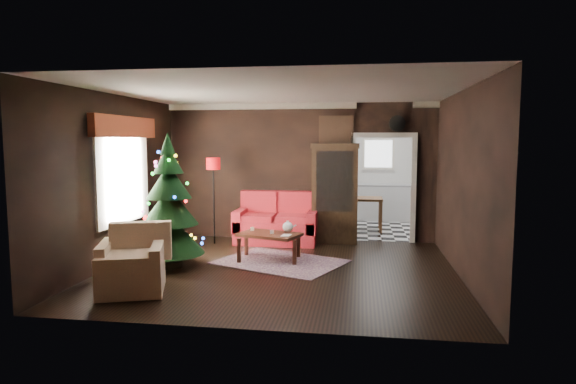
# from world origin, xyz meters

# --- Properties ---
(floor) EXTENTS (5.50, 5.50, 0.00)m
(floor) POSITION_xyz_m (0.00, 0.00, 0.00)
(floor) COLOR black
(floor) RESTS_ON ground
(ceiling) EXTENTS (5.50, 5.50, 0.00)m
(ceiling) POSITION_xyz_m (0.00, 0.00, 2.80)
(ceiling) COLOR white
(ceiling) RESTS_ON ground
(wall_back) EXTENTS (5.50, 0.00, 5.50)m
(wall_back) POSITION_xyz_m (0.00, 2.50, 1.40)
(wall_back) COLOR black
(wall_back) RESTS_ON ground
(wall_front) EXTENTS (5.50, 0.00, 5.50)m
(wall_front) POSITION_xyz_m (0.00, -2.50, 1.40)
(wall_front) COLOR black
(wall_front) RESTS_ON ground
(wall_left) EXTENTS (0.00, 5.50, 5.50)m
(wall_left) POSITION_xyz_m (-2.75, 0.00, 1.40)
(wall_left) COLOR black
(wall_left) RESTS_ON ground
(wall_right) EXTENTS (0.00, 5.50, 5.50)m
(wall_right) POSITION_xyz_m (2.75, 0.00, 1.40)
(wall_right) COLOR black
(wall_right) RESTS_ON ground
(doorway) EXTENTS (1.10, 0.10, 2.10)m
(doorway) POSITION_xyz_m (1.70, 2.50, 1.05)
(doorway) COLOR silver
(doorway) RESTS_ON ground
(left_window) EXTENTS (0.05, 1.60, 1.40)m
(left_window) POSITION_xyz_m (-2.71, 0.20, 1.45)
(left_window) COLOR white
(left_window) RESTS_ON wall_left
(valance) EXTENTS (0.12, 2.10, 0.35)m
(valance) POSITION_xyz_m (-2.63, 0.20, 2.27)
(valance) COLOR maroon
(valance) RESTS_ON wall_left
(kitchen_floor) EXTENTS (3.00, 3.00, 0.00)m
(kitchen_floor) POSITION_xyz_m (1.70, 4.00, 0.00)
(kitchen_floor) COLOR silver
(kitchen_floor) RESTS_ON ground
(kitchen_window) EXTENTS (0.70, 0.06, 0.70)m
(kitchen_window) POSITION_xyz_m (1.70, 5.45, 1.70)
(kitchen_window) COLOR white
(kitchen_window) RESTS_ON ground
(rug) EXTENTS (2.41, 2.13, 0.01)m
(rug) POSITION_xyz_m (-0.07, 0.48, 0.01)
(rug) COLOR #4D303F
(rug) RESTS_ON ground
(loveseat) EXTENTS (1.70, 0.90, 1.00)m
(loveseat) POSITION_xyz_m (-0.40, 2.05, 0.50)
(loveseat) COLOR #9F0408
(loveseat) RESTS_ON ground
(curio_cabinet) EXTENTS (0.90, 0.45, 1.90)m
(curio_cabinet) POSITION_xyz_m (0.75, 2.27, 0.95)
(curio_cabinet) COLOR black
(curio_cabinet) RESTS_ON ground
(floor_lamp) EXTENTS (0.37, 0.37, 1.76)m
(floor_lamp) POSITION_xyz_m (-1.61, 1.79, 0.83)
(floor_lamp) COLOR black
(floor_lamp) RESTS_ON ground
(christmas_tree) EXTENTS (1.22, 1.22, 2.10)m
(christmas_tree) POSITION_xyz_m (-1.78, -0.09, 1.05)
(christmas_tree) COLOR black
(christmas_tree) RESTS_ON ground
(armchair) EXTENTS (1.12, 1.12, 0.90)m
(armchair) POSITION_xyz_m (-1.79, -1.45, 0.46)
(armchair) COLOR #9D915F
(armchair) RESTS_ON ground
(coffee_table) EXTENTS (1.16, 0.90, 0.46)m
(coffee_table) POSITION_xyz_m (-0.28, 0.60, 0.24)
(coffee_table) COLOR #321F0F
(coffee_table) RESTS_ON rug
(teapot) EXTENTS (0.24, 0.24, 0.19)m
(teapot) POSITION_xyz_m (0.02, 0.74, 0.57)
(teapot) COLOR silver
(teapot) RESTS_ON coffee_table
(cup_a) EXTENTS (0.08, 0.08, 0.06)m
(cup_a) POSITION_xyz_m (-0.62, 0.81, 0.50)
(cup_a) COLOR white
(cup_a) RESTS_ON coffee_table
(cup_b) EXTENTS (0.08, 0.08, 0.06)m
(cup_b) POSITION_xyz_m (-0.23, 0.57, 0.50)
(cup_b) COLOR white
(cup_b) RESTS_ON coffee_table
(book) EXTENTS (0.14, 0.03, 0.19)m
(book) POSITION_xyz_m (-0.03, 0.41, 0.57)
(book) COLOR gray
(book) RESTS_ON coffee_table
(wall_clock) EXTENTS (0.32, 0.32, 0.06)m
(wall_clock) POSITION_xyz_m (1.95, 2.45, 2.38)
(wall_clock) COLOR white
(wall_clock) RESTS_ON wall_back
(painting) EXTENTS (0.62, 0.05, 0.52)m
(painting) POSITION_xyz_m (0.75, 2.46, 2.25)
(painting) COLOR #9F5D36
(painting) RESTS_ON wall_back
(kitchen_counter) EXTENTS (1.80, 0.60, 0.90)m
(kitchen_counter) POSITION_xyz_m (1.70, 5.20, 0.45)
(kitchen_counter) COLOR silver
(kitchen_counter) RESTS_ON ground
(kitchen_table) EXTENTS (0.70, 0.70, 0.75)m
(kitchen_table) POSITION_xyz_m (1.40, 3.70, 0.38)
(kitchen_table) COLOR brown
(kitchen_table) RESTS_ON ground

